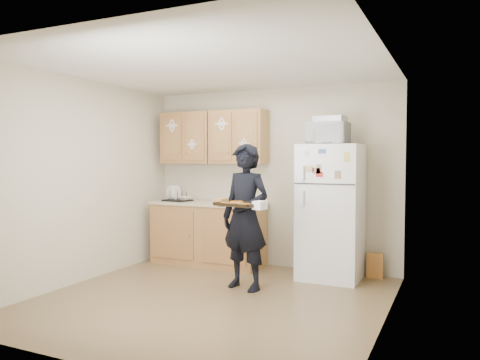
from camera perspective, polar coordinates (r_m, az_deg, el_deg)
name	(u,v)px	position (r m, az deg, el deg)	size (l,w,h in m)	color
floor	(211,299)	(5.23, -3.56, -14.33)	(3.60, 3.60, 0.00)	brown
ceiling	(210,66)	(5.09, -3.65, 13.67)	(3.60, 3.60, 0.00)	silver
wall_back	(271,178)	(6.64, 3.85, 0.29)	(3.60, 0.04, 2.50)	beige
wall_front	(91,197)	(3.54, -17.72, -2.01)	(3.60, 0.04, 2.50)	beige
wall_left	(82,181)	(6.08, -18.68, -0.08)	(0.04, 3.60, 2.50)	beige
wall_right	(385,189)	(4.44, 17.27, -1.06)	(0.04, 3.60, 2.50)	beige
refrigerator	(331,212)	(6.03, 11.02, -3.82)	(0.75, 0.70, 1.70)	white
base_cabinet	(208,234)	(6.79, -3.90, -6.61)	(1.60, 0.60, 0.86)	#935632
countertop	(208,203)	(6.74, -3.91, -2.83)	(1.64, 0.64, 0.04)	#C4B696
upper_cab_left	(189,138)	(7.03, -6.27, 5.10)	(0.80, 0.33, 0.75)	#935632
upper_cab_right	(238,137)	(6.64, -0.19, 5.26)	(0.80, 0.33, 0.75)	#935632
cereal_box	(375,266)	(6.28, 16.14, -10.01)	(0.20, 0.07, 0.32)	gold
person	(245,217)	(5.45, 0.67, -4.49)	(0.62, 0.41, 1.70)	black
baking_tray	(240,205)	(5.14, -0.02, -3.02)	(0.48, 0.35, 0.04)	black
pizza_front_left	(227,203)	(5.15, -1.55, -2.82)	(0.16, 0.16, 0.02)	orange
pizza_front_right	(244,204)	(5.01, 0.44, -2.97)	(0.16, 0.16, 0.02)	orange
pizza_back_left	(236,202)	(5.27, -0.45, -2.69)	(0.16, 0.16, 0.02)	orange
microwave	(328,133)	(5.96, 10.65, 5.60)	(0.49, 0.33, 0.27)	white
foil_pan	(330,119)	(6.00, 10.94, 7.27)	(0.37, 0.26, 0.08)	#BCBBC3
dish_rack	(178,196)	(6.90, -7.62, -1.92)	(0.38, 0.28, 0.15)	black
bowl	(184,198)	(6.84, -6.80, -2.23)	(0.20, 0.20, 0.05)	silver
soap_bottle	(234,196)	(6.48, -0.73, -1.97)	(0.09, 0.09, 0.20)	white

